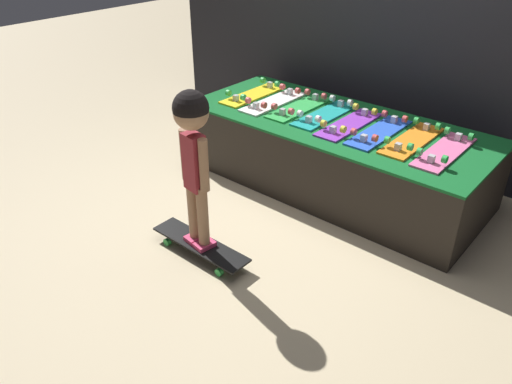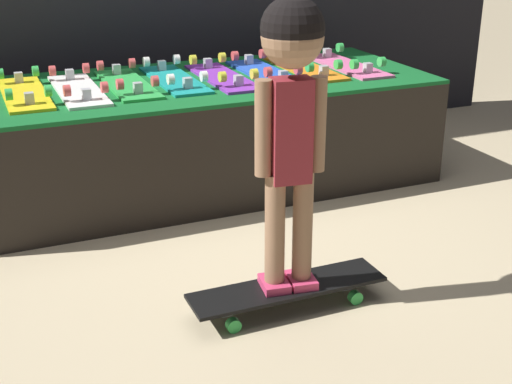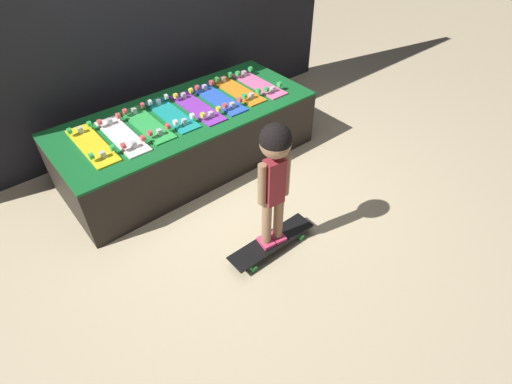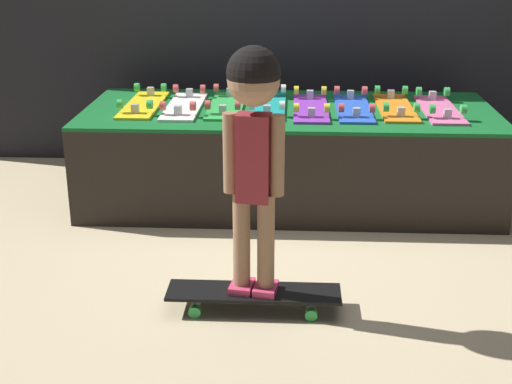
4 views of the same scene
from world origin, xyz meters
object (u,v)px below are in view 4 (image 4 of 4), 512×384
(skateboard_yellow_on_rack, at_px, (143,103))
(child, at_px, (254,126))
(skateboard_on_floor, at_px, (254,294))
(skateboard_white_on_rack, at_px, (184,105))
(skateboard_purple_on_rack, at_px, (311,107))
(skateboard_orange_on_rack, at_px, (395,106))
(skateboard_green_on_rack, at_px, (227,104))
(skateboard_pink_on_rack, at_px, (439,108))
(skateboard_teal_on_rack, at_px, (268,104))
(skateboard_blue_on_rack, at_px, (353,107))

(skateboard_yellow_on_rack, distance_m, child, 1.60)
(skateboard_yellow_on_rack, relative_size, skateboard_on_floor, 0.92)
(skateboard_yellow_on_rack, xyz_separation_m, skateboard_white_on_rack, (0.25, -0.03, 0.00))
(skateboard_yellow_on_rack, bearing_deg, skateboard_purple_on_rack, -2.05)
(skateboard_orange_on_rack, bearing_deg, skateboard_white_on_rack, -178.52)
(skateboard_white_on_rack, relative_size, skateboard_green_on_rack, 1.00)
(skateboard_white_on_rack, height_order, skateboard_on_floor, skateboard_white_on_rack)
(skateboard_purple_on_rack, xyz_separation_m, skateboard_on_floor, (-0.26, -1.36, -0.51))
(skateboard_purple_on_rack, distance_m, skateboard_pink_on_rack, 0.75)
(skateboard_yellow_on_rack, height_order, skateboard_purple_on_rack, same)
(skateboard_green_on_rack, xyz_separation_m, skateboard_purple_on_rack, (0.50, -0.04, 0.00))
(skateboard_white_on_rack, bearing_deg, skateboard_pink_on_rack, 0.09)
(skateboard_green_on_rack, bearing_deg, child, -80.31)
(skateboard_yellow_on_rack, xyz_separation_m, skateboard_orange_on_rack, (1.49, 0.00, 0.00))
(skateboard_teal_on_rack, bearing_deg, skateboard_pink_on_rack, -2.12)
(skateboard_orange_on_rack, bearing_deg, skateboard_purple_on_rack, -175.52)
(skateboard_white_on_rack, height_order, skateboard_orange_on_rack, same)
(skateboard_on_floor, height_order, child, child)
(skateboard_blue_on_rack, bearing_deg, skateboard_on_floor, -110.24)
(skateboard_white_on_rack, relative_size, skateboard_blue_on_rack, 1.00)
(skateboard_green_on_rack, height_order, skateboard_blue_on_rack, same)
(skateboard_white_on_rack, bearing_deg, skateboard_teal_on_rack, 4.50)
(skateboard_white_on_rack, height_order, skateboard_pink_on_rack, same)
(skateboard_teal_on_rack, relative_size, skateboard_pink_on_rack, 1.00)
(skateboard_yellow_on_rack, xyz_separation_m, skateboard_blue_on_rack, (1.24, -0.02, 0.00))
(skateboard_white_on_rack, xyz_separation_m, skateboard_orange_on_rack, (1.24, 0.03, 0.00))
(skateboard_on_floor, bearing_deg, child, -90.00)
(skateboard_green_on_rack, height_order, skateboard_purple_on_rack, same)
(skateboard_green_on_rack, bearing_deg, skateboard_on_floor, -80.31)
(skateboard_teal_on_rack, height_order, skateboard_pink_on_rack, same)
(skateboard_white_on_rack, distance_m, skateboard_green_on_rack, 0.25)
(skateboard_yellow_on_rack, bearing_deg, child, -62.22)
(skateboard_yellow_on_rack, xyz_separation_m, skateboard_teal_on_rack, (0.75, 0.01, 0.00))
(skateboard_white_on_rack, distance_m, skateboard_blue_on_rack, 1.00)
(skateboard_yellow_on_rack, distance_m, skateboard_white_on_rack, 0.25)
(skateboard_yellow_on_rack, relative_size, skateboard_white_on_rack, 1.00)
(child, bearing_deg, skateboard_on_floor, 98.27)
(skateboard_yellow_on_rack, relative_size, skateboard_purple_on_rack, 1.00)
(skateboard_purple_on_rack, distance_m, child, 1.41)
(skateboard_white_on_rack, xyz_separation_m, child, (0.49, -1.37, 0.24))
(skateboard_yellow_on_rack, distance_m, skateboard_purple_on_rack, 1.00)
(skateboard_orange_on_rack, bearing_deg, child, -118.32)
(skateboard_yellow_on_rack, relative_size, skateboard_green_on_rack, 1.00)
(skateboard_yellow_on_rack, height_order, skateboard_pink_on_rack, same)
(skateboard_purple_on_rack, bearing_deg, skateboard_teal_on_rack, 169.51)
(skateboard_yellow_on_rack, relative_size, skateboard_orange_on_rack, 1.00)
(skateboard_teal_on_rack, distance_m, skateboard_orange_on_rack, 0.75)
(skateboard_orange_on_rack, bearing_deg, skateboard_teal_on_rack, 179.46)
(skateboard_on_floor, bearing_deg, skateboard_blue_on_rack, 69.76)
(skateboard_purple_on_rack, relative_size, skateboard_pink_on_rack, 1.00)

